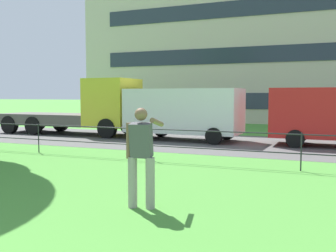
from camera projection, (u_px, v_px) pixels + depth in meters
name	position (u px, v px, depth m)	size (l,w,h in m)	color
street_strip	(202.00, 142.00, 16.39)	(80.00, 6.69, 0.01)	#565454
park_fence	(152.00, 138.00, 11.75)	(34.14, 0.04, 1.00)	#232328
person_thrower	(141.00, 154.00, 6.77)	(0.51, 0.82, 1.74)	gray
flatbed_truck_far_left	(87.00, 110.00, 19.52)	(7.31, 2.46, 2.75)	yellow
panel_van_far_right	(184.00, 111.00, 17.04)	(5.06, 2.22, 2.24)	white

